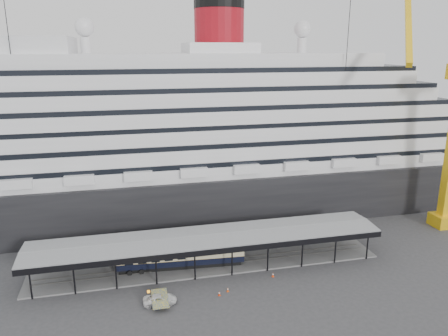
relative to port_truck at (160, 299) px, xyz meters
The scene contains 8 objects.
ground 9.74m from the port_truck, 26.76° to the left, with size 200.00×200.00×0.00m, color #353538.
cruise_ship 41.39m from the port_truck, 76.51° to the left, with size 130.00×30.00×43.90m.
platform_canopy 12.89m from the port_truck, 47.22° to the left, with size 56.00×9.18×5.30m.
port_truck is the anchor object (origin of this frame).
pullman_carriage 10.42m from the port_truck, 65.97° to the left, with size 20.27×4.05×19.77m.
traffic_cone_left 9.83m from the port_truck, ahead, with size 0.35×0.35×0.66m.
traffic_cone_mid 8.39m from the port_truck, ahead, with size 0.46×0.46×0.68m.
traffic_cone_right 17.87m from the port_truck, 10.66° to the left, with size 0.38×0.38×0.71m.
Camera 1 is at (-12.34, -57.80, 34.02)m, focal length 35.00 mm.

